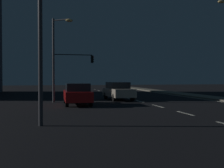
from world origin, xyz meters
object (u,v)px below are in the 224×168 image
at_px(street_lamp_far_end, 41,6).
at_px(street_lamp_median, 57,52).
at_px(car_oncoming, 118,91).
at_px(car, 77,94).
at_px(traffic_light_overhead_east, 72,64).

distance_m(street_lamp_far_end, street_lamp_median, 10.77).
bearing_deg(car_oncoming, street_lamp_median, -163.82).
bearing_deg(street_lamp_median, car, -58.64).
distance_m(car_oncoming, traffic_light_overhead_east, 12.19).
bearing_deg(car, street_lamp_far_end, -105.34).
xyz_separation_m(car_oncoming, street_lamp_far_end, (-6.29, -12.26, 4.10)).
distance_m(car, street_lamp_far_end, 9.62).
xyz_separation_m(car_oncoming, street_lamp_median, (-5.40, -1.57, 3.20)).
relative_size(traffic_light_overhead_east, street_lamp_far_end, 0.63).
height_order(car, street_lamp_median, street_lamp_median).
relative_size(street_lamp_far_end, street_lamp_median, 1.26).
height_order(car, car_oncoming, same).
relative_size(car_oncoming, street_lamp_median, 0.68).
height_order(car_oncoming, traffic_light_overhead_east, traffic_light_overhead_east).
xyz_separation_m(traffic_light_overhead_east, street_lamp_far_end, (-3.08, -23.67, 1.26)).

